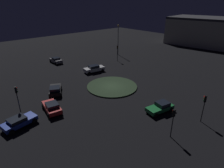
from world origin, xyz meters
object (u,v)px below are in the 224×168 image
(car_grey, at_px, (56,60))
(car_black, at_px, (55,90))
(car_green, at_px, (160,107))
(car_blue, at_px, (19,122))
(car_red, at_px, (52,107))
(car_silver, at_px, (94,69))
(traffic_light_south, at_px, (17,96))
(traffic_light_east_near, at_px, (204,103))
(traffic_light_northwest, at_px, (117,50))
(traffic_light_east, at_px, (173,118))
(streetlamp_northwest, at_px, (118,35))

(car_grey, bearing_deg, car_black, 152.48)
(car_green, distance_m, car_blue, 19.12)
(car_blue, distance_m, car_red, 4.74)
(car_grey, bearing_deg, car_silver, -164.80)
(car_silver, distance_m, car_red, 17.26)
(car_silver, bearing_deg, traffic_light_south, -147.62)
(car_green, height_order, traffic_light_east_near, traffic_light_east_near)
(car_silver, bearing_deg, car_blue, -142.72)
(car_silver, height_order, car_green, car_silver)
(traffic_light_east_near, bearing_deg, car_blue, 45.87)
(car_green, bearing_deg, car_black, -49.62)
(car_silver, distance_m, traffic_light_northwest, 10.18)
(car_blue, height_order, car_red, car_red)
(car_red, height_order, traffic_light_northwest, traffic_light_northwest)
(traffic_light_northwest, bearing_deg, car_grey, -78.69)
(car_blue, height_order, traffic_light_east, traffic_light_east)
(car_red, bearing_deg, traffic_light_south, 72.50)
(car_grey, relative_size, car_green, 0.88)
(car_grey, relative_size, car_red, 0.88)
(car_black, bearing_deg, traffic_light_east, -137.44)
(car_grey, distance_m, car_red, 23.89)
(traffic_light_northwest, distance_m, streetlamp_northwest, 6.94)
(car_silver, relative_size, traffic_light_east, 1.29)
(car_silver, distance_m, car_black, 12.30)
(car_silver, distance_m, traffic_light_south, 19.85)
(car_green, distance_m, traffic_light_south, 19.82)
(car_red, distance_m, traffic_light_east, 16.63)
(car_blue, relative_size, car_red, 1.01)
(car_green, height_order, car_black, car_black)
(traffic_light_east_near, height_order, streetlamp_northwest, streetlamp_northwest)
(car_green, bearing_deg, traffic_light_northwest, -108.18)
(traffic_light_northwest, distance_m, traffic_light_east_near, 29.30)
(car_black, distance_m, traffic_light_south, 7.80)
(traffic_light_east, height_order, traffic_light_east_near, traffic_light_east_near)
(traffic_light_south, height_order, streetlamp_northwest, streetlamp_northwest)
(traffic_light_northwest, bearing_deg, streetlamp_northwest, -178.07)
(car_grey, height_order, car_green, car_grey)
(car_blue, height_order, car_black, car_black)
(car_grey, height_order, streetlamp_northwest, streetlamp_northwest)
(car_red, relative_size, traffic_light_east, 1.16)
(traffic_light_northwest, bearing_deg, car_red, -17.03)
(traffic_light_northwest, relative_size, traffic_light_south, 0.93)
(car_red, distance_m, traffic_light_northwest, 27.01)
(traffic_light_east, distance_m, traffic_light_south, 20.06)
(car_black, distance_m, traffic_light_east, 20.19)
(car_green, distance_m, traffic_light_northwest, 25.64)
(traffic_light_east, distance_m, traffic_light_east_near, 5.80)
(streetlamp_northwest, bearing_deg, traffic_light_south, -65.72)
(car_grey, height_order, car_red, car_red)
(car_green, relative_size, car_black, 0.97)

